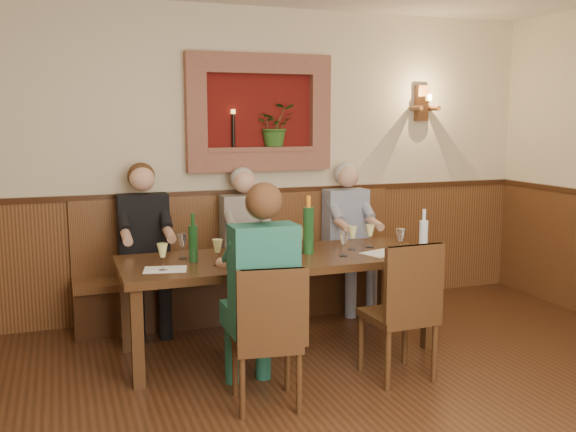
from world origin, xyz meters
name	(u,v)px	position (x,y,z in m)	size (l,w,h in m)	color
room_shell	(404,99)	(0.00, 0.00, 1.89)	(6.04, 6.04, 2.82)	beige
wainscoting	(397,361)	(0.00, 0.00, 0.59)	(6.02, 6.02, 1.15)	#4C2C15
wall_niche	(264,118)	(0.24, 2.94, 1.81)	(1.36, 0.30, 1.06)	#5C100D
wall_sconce	(423,104)	(1.90, 2.93, 1.94)	(0.25, 0.20, 0.35)	#4C2C15
dining_table	(278,266)	(0.00, 1.85, 0.68)	(2.40, 0.90, 0.75)	#321E0F
bench	(245,281)	(0.00, 2.79, 0.33)	(3.00, 0.45, 1.11)	#381E0F
chair_near_left	(266,365)	(-0.39, 0.93, 0.27)	(0.46, 0.46, 0.92)	#321E0F
chair_near_right	(399,338)	(0.61, 1.05, 0.28)	(0.45, 0.45, 0.98)	#321E0F
person_bench_left	(146,262)	(-0.90, 2.69, 0.59)	(0.42, 0.52, 1.43)	black
person_bench_mid	(246,258)	(-0.01, 2.69, 0.56)	(0.40, 0.49, 1.37)	#625D5A
person_bench_right	(349,249)	(1.00, 2.69, 0.57)	(0.40, 0.50, 1.39)	navy
person_chair_front	(260,310)	(-0.39, 1.07, 0.58)	(0.42, 0.51, 1.42)	#174150
spittoon_bucket	(271,241)	(-0.07, 1.81, 0.88)	(0.23, 0.23, 0.26)	red
wine_bottle_green_a	(308,229)	(0.26, 1.86, 0.94)	(0.11, 0.11, 0.46)	#19471E
wine_bottle_green_b	(193,242)	(-0.65, 1.87, 0.90)	(0.08, 0.08, 0.36)	#19471E
water_bottle	(423,237)	(1.06, 1.48, 0.90)	(0.08, 0.08, 0.36)	silver
tasting_sheet_a	(165,269)	(-0.89, 1.69, 0.75)	(0.29, 0.21, 0.00)	white
tasting_sheet_b	(277,261)	(-0.07, 1.68, 0.75)	(0.27, 0.19, 0.00)	white
tasting_sheet_c	(383,253)	(0.82, 1.68, 0.75)	(0.32, 0.23, 0.00)	white
tasting_sheet_d	(263,266)	(-0.21, 1.57, 0.75)	(0.31, 0.22, 0.00)	white
wine_glass_0	(163,257)	(-0.91, 1.67, 0.85)	(0.08, 0.08, 0.19)	#E6EA8C
wine_glass_1	(183,246)	(-0.71, 2.00, 0.85)	(0.08, 0.08, 0.19)	white
wine_glass_2	(218,252)	(-0.51, 1.69, 0.85)	(0.08, 0.08, 0.19)	#E6EA8C
wine_glass_3	(243,243)	(-0.25, 1.96, 0.85)	(0.08, 0.08, 0.19)	white
wine_glass_4	(286,248)	(0.00, 1.68, 0.85)	(0.08, 0.08, 0.19)	#E6EA8C
wine_glass_5	(301,240)	(0.22, 1.93, 0.85)	(0.08, 0.08, 0.19)	#E6EA8C
wine_glass_6	(344,244)	(0.47, 1.67, 0.85)	(0.08, 0.08, 0.19)	white
wine_glass_7	(353,238)	(0.64, 1.88, 0.85)	(0.08, 0.08, 0.19)	#E6EA8C
wine_glass_8	(400,241)	(0.95, 1.64, 0.85)	(0.08, 0.08, 0.19)	white
wine_glass_9	(275,252)	(-0.12, 1.57, 0.85)	(0.08, 0.08, 0.19)	#E6EA8C
wine_glass_10	(370,236)	(0.82, 1.91, 0.85)	(0.08, 0.08, 0.19)	#E6EA8C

